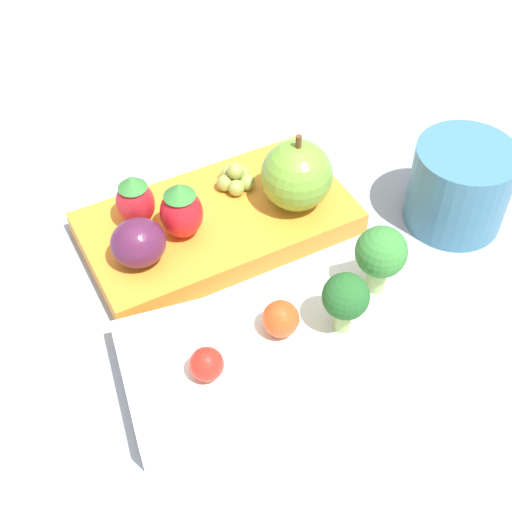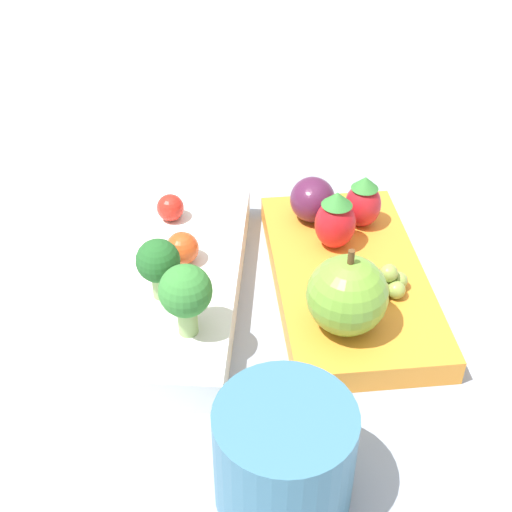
% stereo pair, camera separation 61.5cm
% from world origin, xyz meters
% --- Properties ---
extents(ground_plane, '(4.00, 4.00, 0.00)m').
position_xyz_m(ground_plane, '(0.00, 0.00, 0.00)').
color(ground_plane, '#939EB2').
extents(bento_box_savoury, '(0.23, 0.11, 0.03)m').
position_xyz_m(bento_box_savoury, '(-0.00, 0.06, 0.01)').
color(bento_box_savoury, white).
rests_on(bento_box_savoury, ground_plane).
extents(bento_box_fruit, '(0.22, 0.13, 0.02)m').
position_xyz_m(bento_box_fruit, '(0.01, -0.07, 0.01)').
color(bento_box_fruit, orange).
rests_on(bento_box_fruit, ground_plane).
extents(broccoli_floret_0, '(0.03, 0.03, 0.05)m').
position_xyz_m(broccoli_floret_0, '(-0.07, 0.05, 0.06)').
color(broccoli_floret_0, '#93B770').
rests_on(broccoli_floret_0, bento_box_savoury).
extents(broccoli_floret_1, '(0.03, 0.03, 0.05)m').
position_xyz_m(broccoli_floret_1, '(-0.03, 0.07, 0.06)').
color(broccoli_floret_1, '#93B770').
rests_on(broccoli_floret_1, bento_box_savoury).
extents(cherry_tomato_0, '(0.02, 0.02, 0.02)m').
position_xyz_m(cherry_tomato_0, '(0.01, 0.05, 0.04)').
color(cherry_tomato_0, '#DB4C1E').
rests_on(cherry_tomato_0, bento_box_savoury).
extents(cherry_tomato_1, '(0.02, 0.02, 0.02)m').
position_xyz_m(cherry_tomato_1, '(0.06, 0.07, 0.04)').
color(cherry_tomato_1, red).
rests_on(cherry_tomato_1, bento_box_savoury).
extents(apple, '(0.05, 0.05, 0.06)m').
position_xyz_m(apple, '(-0.05, -0.06, 0.05)').
color(apple, '#70A838').
rests_on(apple, bento_box_fruit).
extents(strawberry_0, '(0.03, 0.03, 0.05)m').
position_xyz_m(strawberry_0, '(0.04, -0.06, 0.04)').
color(strawberry_0, red).
rests_on(strawberry_0, bento_box_fruit).
extents(strawberry_1, '(0.03, 0.03, 0.04)m').
position_xyz_m(strawberry_1, '(0.06, -0.08, 0.04)').
color(strawberry_1, red).
rests_on(strawberry_1, bento_box_fruit).
extents(plum, '(0.04, 0.04, 0.04)m').
position_xyz_m(plum, '(0.07, -0.04, 0.04)').
color(plum, '#511E42').
rests_on(plum, bento_box_fruit).
extents(grape_cluster, '(0.03, 0.03, 0.02)m').
position_xyz_m(grape_cluster, '(-0.02, -0.09, 0.03)').
color(grape_cluster, '#8EA84C').
rests_on(grape_cluster, bento_box_fruit).
extents(drinking_cup, '(0.08, 0.08, 0.07)m').
position_xyz_m(drinking_cup, '(-0.17, -0.01, 0.03)').
color(drinking_cup, teal).
rests_on(drinking_cup, ground_plane).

